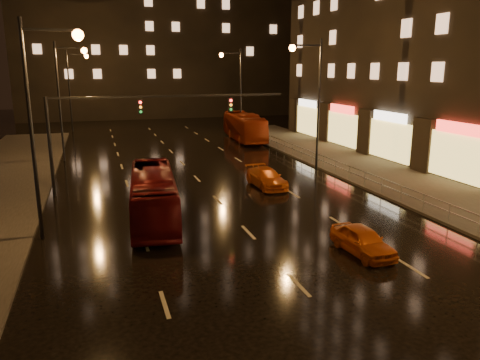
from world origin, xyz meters
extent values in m
plane|color=black|center=(0.00, 20.00, 0.00)|extent=(140.00, 140.00, 0.00)
cube|color=#38332D|center=(13.50, 15.00, 0.07)|extent=(7.00, 70.00, 0.15)
cube|color=black|center=(4.00, 72.00, 18.00)|extent=(44.00, 16.00, 36.00)
cylinder|color=black|center=(-9.60, 20.00, 3.10)|extent=(0.22, 0.22, 6.20)
cube|color=black|center=(-2.00, 20.00, 6.10)|extent=(15.20, 0.14, 0.14)
cube|color=black|center=(-4.00, 20.00, 5.45)|extent=(0.32, 0.18, 0.95)
cube|color=black|center=(2.00, 20.00, 5.45)|extent=(0.32, 0.18, 0.95)
sphere|color=#FF1E19|center=(-4.00, 19.88, 5.75)|extent=(0.18, 0.18, 0.18)
cylinder|color=#99999E|center=(10.20, 44.00, 0.65)|extent=(0.04, 0.04, 1.00)
cube|color=#99999E|center=(10.20, 18.00, 1.10)|extent=(0.05, 56.00, 0.05)
cube|color=#99999E|center=(10.20, 18.00, 0.70)|extent=(0.05, 56.00, 0.05)
imported|color=#5A0C10|center=(-4.16, 13.49, 1.32)|extent=(3.12, 9.67, 2.65)
imported|color=#972B0F|center=(9.00, 38.81, 1.50)|extent=(3.23, 10.92, 3.00)
imported|color=#CC5813|center=(3.88, 5.95, 0.61)|extent=(1.65, 3.65, 1.21)
imported|color=#D05813|center=(4.00, 18.22, 0.63)|extent=(1.95, 4.40, 1.25)
camera|label=1|loc=(-6.85, -10.68, 7.89)|focal=35.00mm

